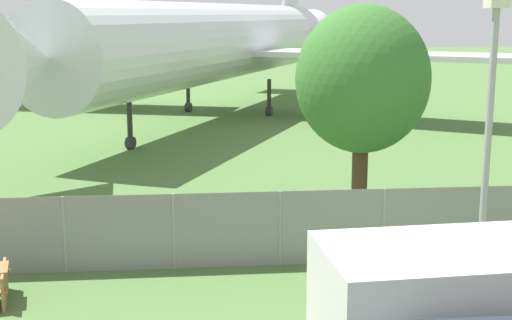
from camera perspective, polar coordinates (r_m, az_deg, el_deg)
perimeter_fence at (r=17.23m, az=1.93°, el=-5.50°), size 56.07×0.07×1.85m
airplane at (r=42.14m, az=-2.89°, el=9.35°), size 32.50×40.47×13.17m
portable_cabin at (r=12.57m, az=16.74°, el=-11.57°), size 5.11×2.78×2.30m
tree_near_hangar at (r=19.78m, az=8.51°, el=6.33°), size 3.68×3.68×6.27m
light_mast at (r=16.62m, az=18.23°, el=4.33°), size 0.44×0.44×6.47m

